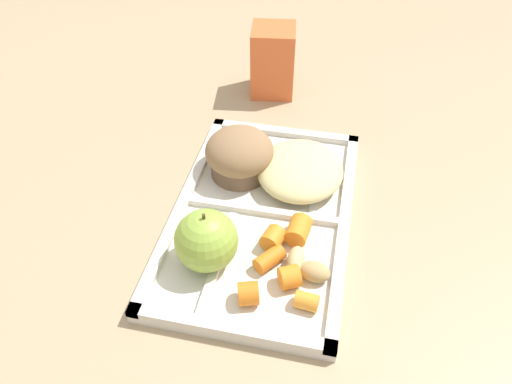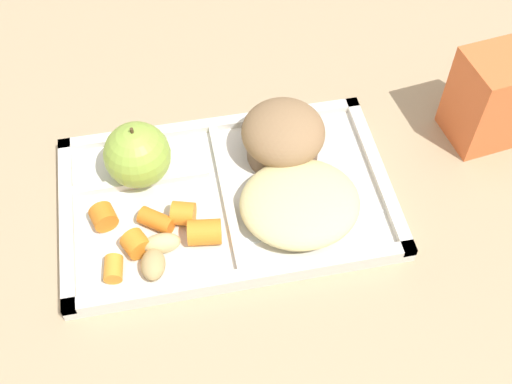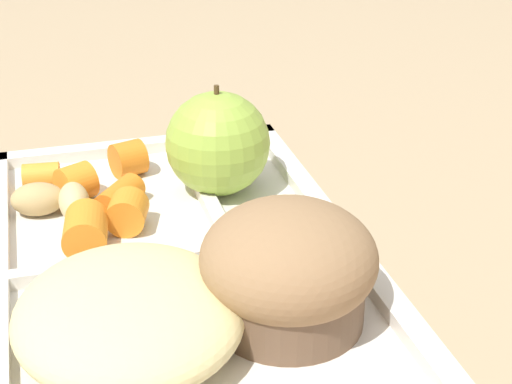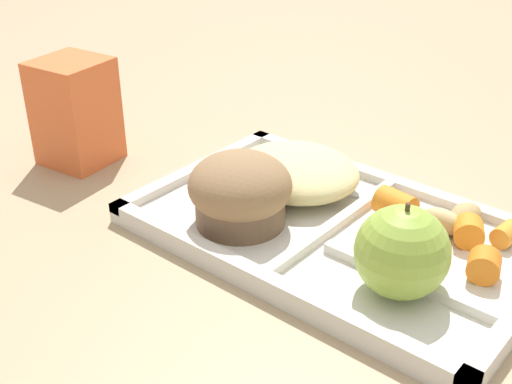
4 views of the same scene
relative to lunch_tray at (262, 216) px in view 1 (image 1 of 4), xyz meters
name	(u,v)px [view 1 (image 1 of 4)]	position (x,y,z in m)	size (l,w,h in m)	color
ground	(262,219)	(0.00, 0.00, -0.01)	(6.00, 6.00, 0.00)	tan
lunch_tray	(262,216)	(0.00, 0.00, 0.00)	(0.36, 0.22, 0.02)	silver
green_apple	(206,241)	(-0.09, 0.05, 0.04)	(0.07, 0.07, 0.08)	#93B742
bran_muffin	(240,155)	(0.07, 0.05, 0.04)	(0.09, 0.09, 0.07)	brown
carrot_slice_diagonal	(307,301)	(-0.12, -0.07, 0.01)	(0.02, 0.02, 0.03)	orange
carrot_slice_edge	(298,230)	(-0.03, -0.05, 0.02)	(0.03, 0.03, 0.03)	orange
carrot_slice_large	(273,238)	(-0.05, -0.02, 0.02)	(0.03, 0.03, 0.02)	orange
carrot_slice_back	(289,277)	(-0.10, -0.05, 0.02)	(0.03, 0.03, 0.02)	orange
carrot_slice_tilted	(269,259)	(-0.08, -0.02, 0.01)	(0.02, 0.02, 0.04)	orange
carrot_slice_near_corner	(248,294)	(-0.13, -0.01, 0.02)	(0.03, 0.03, 0.02)	orange
potato_chunk_wedge	(296,260)	(-0.07, -0.05, 0.02)	(0.04, 0.02, 0.02)	tan
potato_chunk_small	(315,272)	(-0.09, -0.08, 0.01)	(0.02, 0.04, 0.02)	tan
egg_noodle_pile	(300,170)	(0.07, -0.04, 0.02)	(0.13, 0.12, 0.04)	beige
meatball_back	(293,179)	(0.06, -0.03, 0.02)	(0.03, 0.03, 0.03)	brown
meatball_side	(321,170)	(0.08, -0.07, 0.02)	(0.04, 0.04, 0.04)	#755B4C
meatball_front	(305,176)	(0.06, -0.05, 0.02)	(0.04, 0.04, 0.04)	brown
meatball_center	(300,174)	(0.07, -0.04, 0.02)	(0.04, 0.04, 0.04)	brown
plastic_fork	(311,170)	(0.10, -0.05, 0.01)	(0.16, 0.04, 0.00)	silver
milk_carton	(273,61)	(0.31, 0.04, 0.05)	(0.07, 0.07, 0.11)	orange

